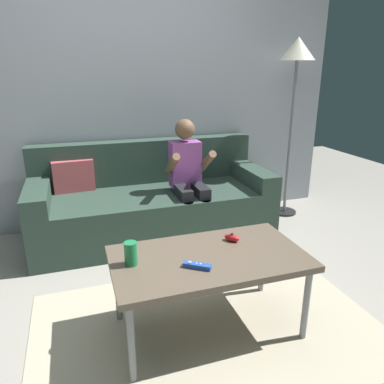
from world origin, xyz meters
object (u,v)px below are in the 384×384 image
object	(u,v)px
game_remote_blue_near_edge	(197,266)
floor_lamp	(297,63)
coffee_table	(209,262)
soda_can	(131,253)
couch	(152,203)
person_seated_on_couch	(188,174)
nunchuk_red	(232,238)

from	to	relation	value
game_remote_blue_near_edge	floor_lamp	size ratio (longest dim) A/B	0.08
game_remote_blue_near_edge	floor_lamp	bearing A→B (deg)	45.78
coffee_table	soda_can	distance (m)	0.42
couch	person_seated_on_couch	distance (m)	0.44
nunchuk_red	soda_can	size ratio (longest dim) A/B	0.79
person_seated_on_couch	game_remote_blue_near_edge	world-z (taller)	person_seated_on_couch
person_seated_on_couch	nunchuk_red	distance (m)	1.06
soda_can	person_seated_on_couch	bearing A→B (deg)	59.57
couch	nunchuk_red	distance (m)	1.27
nunchuk_red	game_remote_blue_near_edge	bearing A→B (deg)	-142.39
couch	nunchuk_red	size ratio (longest dim) A/B	20.80
couch	person_seated_on_couch	size ratio (longest dim) A/B	1.98
person_seated_on_couch	nunchuk_red	world-z (taller)	person_seated_on_couch
couch	game_remote_blue_near_edge	xyz separation A→B (m)	(-0.08, -1.46, 0.19)
game_remote_blue_near_edge	soda_can	distance (m)	0.34
nunchuk_red	soda_can	xyz separation A→B (m)	(-0.59, -0.08, 0.04)
coffee_table	soda_can	bearing A→B (deg)	174.61
couch	soda_can	world-z (taller)	couch
coffee_table	game_remote_blue_near_edge	distance (m)	0.15
couch	game_remote_blue_near_edge	size ratio (longest dim) A/B	14.90
couch	soda_can	bearing A→B (deg)	-106.30
couch	person_seated_on_couch	xyz separation A→B (m)	(0.28, -0.18, 0.29)
game_remote_blue_near_edge	coffee_table	bearing A→B (deg)	44.65
game_remote_blue_near_edge	soda_can	xyz separation A→B (m)	(-0.30, 0.14, 0.05)
nunchuk_red	floor_lamp	distance (m)	2.00
nunchuk_red	soda_can	bearing A→B (deg)	-172.05
coffee_table	soda_can	size ratio (longest dim) A/B	8.43
soda_can	coffee_table	bearing A→B (deg)	-5.39
game_remote_blue_near_edge	nunchuk_red	size ratio (longest dim) A/B	1.40
person_seated_on_couch	coffee_table	size ratio (longest dim) A/B	0.98
coffee_table	floor_lamp	world-z (taller)	floor_lamp
couch	game_remote_blue_near_edge	world-z (taller)	couch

